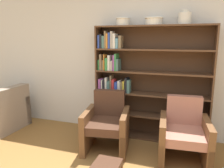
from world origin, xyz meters
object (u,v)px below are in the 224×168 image
armchair_leather (107,124)px  armchair_cushioned (184,134)px  bowl_cream (123,21)px  bowl_sage (154,21)px  bookshelf (140,83)px  footstool (107,168)px  vase_tall (185,18)px

armchair_leather → armchair_cushioned: (1.11, 0.00, 0.00)m
bowl_cream → bowl_sage: bearing=0.0°
armchair_cushioned → bookshelf: bearing=-42.7°
bowl_cream → armchair_leather: 1.64m
bowl_sage → footstool: bowl_sage is taller
armchair_leather → armchair_cushioned: 1.11m
bookshelf → bowl_sage: 1.01m
vase_tall → armchair_cushioned: vase_tall is taller
bowl_sage → vase_tall: size_ratio=1.34×
bookshelf → footstool: 1.60m
armchair_cushioned → armchair_leather: bearing=-4.6°
bookshelf → armchair_cushioned: bearing=-38.1°
bowl_sage → vase_tall: vase_tall is taller
bookshelf → armchair_leather: bearing=-123.1°
vase_tall → armchair_leather: (-1.02, -0.56, -1.56)m
armchair_leather → vase_tall: bearing=-160.2°
armchair_leather → footstool: size_ratio=2.87×
bowl_sage → vase_tall: (0.44, 0.00, 0.03)m
bowl_cream → footstool: size_ratio=0.80×
vase_tall → armchair_leather: vase_tall is taller
vase_tall → armchair_leather: size_ratio=0.24×
bowl_cream → footstool: (0.24, -1.43, -1.69)m
vase_tall → footstool: size_ratio=0.70×
bowl_cream → armchair_cushioned: bowl_cream is taller
bookshelf → vase_tall: bearing=-1.2°
bowl_sage → armchair_leather: bowl_sage is taller
bowl_sage → bowl_cream: bearing=180.0°
bowl_cream → armchair_cushioned: 1.93m
bookshelf → bowl_cream: (-0.30, -0.01, 1.00)m
armchair_leather → footstool: bearing=100.7°
bowl_sage → armchair_cushioned: bowl_sage is taller
bowl_cream → armchair_leather: bearing=-97.9°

